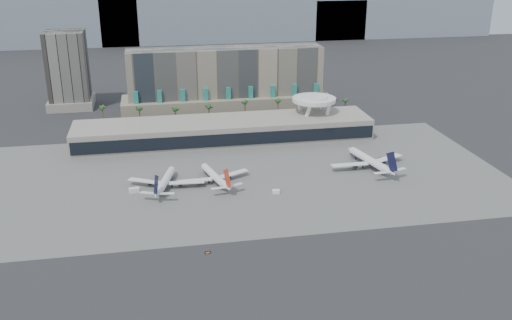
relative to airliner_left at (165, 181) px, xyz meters
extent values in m
plane|color=#232326|center=(36.07, -47.07, -3.28)|extent=(900.00, 900.00, 0.00)
cube|color=#5B5B59|center=(36.07, 7.93, -3.25)|extent=(260.00, 130.00, 0.06)
cube|color=gray|center=(-143.93, 422.93, 24.22)|extent=(260.00, 60.00, 55.00)
cube|color=gray|center=(96.07, 422.93, 31.72)|extent=(300.00, 60.00, 70.00)
cube|color=gray|center=(296.07, 422.93, 19.22)|extent=(220.00, 60.00, 45.00)
cube|color=gray|center=(46.07, 127.93, 17.72)|extent=(130.00, 22.00, 42.00)
cube|color=gray|center=(46.07, 125.93, 1.72)|extent=(140.00, 30.00, 10.00)
cube|color=teal|center=(-13.93, 115.93, 5.72)|extent=(3.00, 2.00, 18.00)
cube|color=teal|center=(1.07, 115.93, 5.72)|extent=(3.00, 2.00, 18.00)
cube|color=teal|center=(16.07, 115.93, 5.72)|extent=(3.00, 2.00, 18.00)
cube|color=teal|center=(31.07, 115.93, 5.72)|extent=(3.00, 2.00, 18.00)
cube|color=teal|center=(46.07, 115.93, 5.72)|extent=(3.00, 2.00, 18.00)
cube|color=teal|center=(61.07, 115.93, 5.72)|extent=(3.00, 2.00, 18.00)
cube|color=teal|center=(76.07, 115.93, 5.72)|extent=(3.00, 2.00, 18.00)
cube|color=teal|center=(91.07, 115.93, 5.72)|extent=(3.00, 2.00, 18.00)
cube|color=teal|center=(106.07, 115.93, 5.72)|extent=(3.00, 2.00, 18.00)
cube|color=black|center=(-58.93, 152.93, 22.72)|extent=(26.00, 26.00, 52.00)
cube|color=#A59C91|center=(-58.93, 152.93, -0.28)|extent=(30.00, 30.00, 6.00)
cube|color=#A59C91|center=(36.07, 62.93, 2.72)|extent=(170.00, 32.00, 12.00)
cube|color=black|center=(36.07, 46.73, 2.22)|extent=(168.00, 0.60, 7.00)
cube|color=black|center=(36.07, 62.93, 9.97)|extent=(170.00, 12.00, 2.50)
cylinder|color=white|center=(97.43, 75.30, 7.72)|extent=(6.98, 6.99, 21.89)
cylinder|color=white|center=(84.71, 75.30, 7.72)|extent=(6.98, 6.99, 21.89)
cylinder|color=white|center=(84.71, 62.57, 7.72)|extent=(6.98, 6.99, 21.89)
cylinder|color=white|center=(97.43, 62.57, 7.72)|extent=(6.98, 6.99, 21.89)
cylinder|color=white|center=(91.07, 68.93, 16.72)|extent=(26.00, 26.00, 2.20)
cylinder|color=white|center=(91.07, 68.93, 18.02)|extent=(16.00, 16.00, 1.20)
cylinder|color=brown|center=(-33.93, 97.93, 2.72)|extent=(0.70, 0.70, 12.00)
sphere|color=#255020|center=(-33.93, 97.93, 8.42)|extent=(2.80, 2.80, 2.80)
cylinder|color=brown|center=(-11.93, 97.93, 2.72)|extent=(0.70, 0.70, 12.00)
sphere|color=#255020|center=(-11.93, 97.93, 8.42)|extent=(2.80, 2.80, 2.80)
cylinder|color=brown|center=(10.07, 97.93, 2.72)|extent=(0.70, 0.70, 12.00)
sphere|color=#255020|center=(10.07, 97.93, 8.42)|extent=(2.80, 2.80, 2.80)
cylinder|color=brown|center=(31.07, 97.93, 2.72)|extent=(0.70, 0.70, 12.00)
sphere|color=#255020|center=(31.07, 97.93, 8.42)|extent=(2.80, 2.80, 2.80)
cylinder|color=brown|center=(54.07, 97.93, 2.72)|extent=(0.70, 0.70, 12.00)
sphere|color=#255020|center=(54.07, 97.93, 8.42)|extent=(2.80, 2.80, 2.80)
cylinder|color=brown|center=(76.07, 97.93, 2.72)|extent=(0.70, 0.70, 12.00)
sphere|color=#255020|center=(76.07, 97.93, 8.42)|extent=(2.80, 2.80, 2.80)
cylinder|color=brown|center=(98.07, 97.93, 2.72)|extent=(0.70, 0.70, 12.00)
sphere|color=#255020|center=(98.07, 97.93, 8.42)|extent=(2.80, 2.80, 2.80)
cylinder|color=brown|center=(121.07, 97.93, 2.72)|extent=(0.70, 0.70, 12.00)
sphere|color=#255020|center=(121.07, 97.93, 8.42)|extent=(2.80, 2.80, 2.80)
cylinder|color=white|center=(0.43, 1.56, -0.02)|extent=(10.06, 24.79, 3.62)
cylinder|color=black|center=(0.43, 1.56, -0.16)|extent=(9.86, 24.30, 3.55)
cone|color=white|center=(4.19, 15.22, -0.02)|extent=(4.58, 4.89, 3.62)
cone|color=white|center=(-3.81, -13.85, 0.25)|extent=(5.66, 8.82, 3.62)
cube|color=white|center=(-9.42, 3.33, -0.56)|extent=(16.15, 10.72, 0.32)
cube|color=white|center=(9.80, -1.96, -0.56)|extent=(16.50, 4.58, 0.32)
cylinder|color=black|center=(-6.68, 3.05, -1.47)|extent=(2.88, 4.02, 1.99)
cylinder|color=black|center=(7.30, -0.80, -1.47)|extent=(2.88, 4.02, 1.99)
cube|color=black|center=(-4.17, -15.16, 4.96)|extent=(2.62, 8.05, 9.54)
cube|color=white|center=(-7.99, -13.64, 0.70)|extent=(7.44, 4.71, 0.23)
cube|color=white|center=(-0.12, -15.81, 0.70)|extent=(7.45, 2.91, 0.23)
cylinder|color=black|center=(2.99, 10.85, -2.56)|extent=(0.45, 0.45, 1.45)
cylinder|color=black|center=(-2.61, 1.45, -2.56)|extent=(0.63, 0.63, 1.45)
cylinder|color=black|center=(2.98, -0.09, -2.56)|extent=(0.63, 0.63, 1.45)
cylinder|color=white|center=(23.09, 3.18, -0.06)|extent=(9.76, 24.54, 3.58)
cylinder|color=black|center=(23.09, 3.18, -0.19)|extent=(9.57, 24.05, 3.51)
cone|color=white|center=(19.48, 16.72, -0.06)|extent=(4.50, 4.82, 3.58)
cone|color=white|center=(27.17, -12.08, 0.21)|extent=(5.54, 8.71, 3.58)
cube|color=white|center=(13.80, -0.22, -0.60)|extent=(16.29, 4.41, 0.31)
cube|color=white|center=(32.85, 4.86, -0.60)|extent=(16.00, 10.50, 0.31)
cylinder|color=black|center=(16.28, 0.90, -1.49)|extent=(2.83, 3.97, 1.97)
cylinder|color=black|center=(30.13, 4.60, -1.49)|extent=(2.83, 3.97, 1.97)
cube|color=red|center=(27.51, -13.38, 4.87)|extent=(2.53, 7.98, 9.43)
cube|color=white|center=(23.50, -13.99, 0.66)|extent=(7.35, 2.82, 0.22)
cube|color=white|center=(31.29, -11.91, 0.66)|extent=(7.37, 4.61, 0.22)
cylinder|color=black|center=(20.64, 12.39, -2.57)|extent=(0.45, 0.45, 1.43)
cylinder|color=black|center=(20.55, 1.58, -2.57)|extent=(0.63, 0.63, 1.43)
cylinder|color=black|center=(26.09, 3.06, -2.57)|extent=(0.63, 0.63, 1.43)
cylinder|color=white|center=(102.74, 8.36, 0.46)|extent=(10.30, 28.55, 4.15)
cylinder|color=black|center=(102.74, 8.36, 0.30)|extent=(10.10, 27.98, 4.07)
cone|color=white|center=(99.16, 24.20, 0.46)|extent=(5.08, 5.48, 4.15)
cone|color=white|center=(106.79, -9.51, 0.77)|extent=(6.11, 10.03, 4.15)
cube|color=white|center=(91.83, 4.82, -0.17)|extent=(18.75, 4.40, 0.36)
cube|color=white|center=(114.12, 9.86, -0.17)|extent=(18.72, 11.60, 0.36)
cylinder|color=black|center=(94.75, 6.02, -1.21)|extent=(3.15, 4.56, 2.28)
cylinder|color=black|center=(110.96, 9.68, -1.21)|extent=(3.15, 4.56, 2.28)
cube|color=black|center=(107.13, -11.03, 6.17)|extent=(2.59, 9.31, 10.93)
cube|color=white|center=(102.46, -11.56, 1.29)|extent=(8.47, 2.97, 0.26)
cube|color=white|center=(111.57, -9.49, 1.29)|extent=(8.58, 5.08, 0.26)
cylinder|color=black|center=(100.30, 19.13, -2.45)|extent=(0.52, 0.52, 1.66)
cylinder|color=black|center=(99.73, 6.61, -2.45)|extent=(0.73, 0.73, 1.66)
cylinder|color=black|center=(106.21, 8.08, -2.45)|extent=(0.73, 0.73, 1.66)
cube|color=white|center=(-14.28, -3.14, -2.13)|extent=(5.04, 3.11, 2.30)
cube|color=white|center=(49.51, -15.86, -2.43)|extent=(3.47, 2.16, 1.71)
cube|color=black|center=(13.13, -64.03, -2.79)|extent=(2.17, 0.68, 0.98)
cube|color=#BF7516|center=(13.13, -64.20, -2.79)|extent=(1.55, 0.33, 0.59)
cylinder|color=black|center=(12.34, -64.03, -2.99)|extent=(0.12, 0.12, 0.59)
cylinder|color=black|center=(13.91, -64.03, -2.99)|extent=(0.12, 0.12, 0.59)
camera|label=1|loc=(-2.82, -248.15, 104.44)|focal=40.00mm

